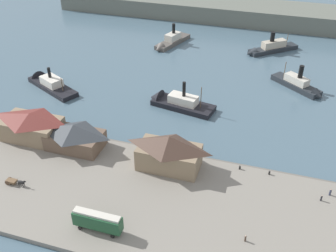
# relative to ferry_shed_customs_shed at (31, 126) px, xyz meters

# --- Properties ---
(ground_plane) EXTENTS (320.00, 320.00, 0.00)m
(ground_plane) POSITION_rel_ferry_shed_customs_shed_xyz_m (36.06, 9.04, -5.07)
(ground_plane) COLOR #476070
(quay_promenade) EXTENTS (110.00, 36.00, 1.20)m
(quay_promenade) POSITION_rel_ferry_shed_customs_shed_xyz_m (36.06, -12.96, -4.47)
(quay_promenade) COLOR gray
(quay_promenade) RESTS_ON ground
(seawall_edge) EXTENTS (110.00, 0.80, 1.00)m
(seawall_edge) POSITION_rel_ferry_shed_customs_shed_xyz_m (36.06, 5.44, -4.57)
(seawall_edge) COLOR #666159
(seawall_edge) RESTS_ON ground
(ferry_shed_customs_shed) EXTENTS (15.96, 9.41, 7.63)m
(ferry_shed_customs_shed) POSITION_rel_ferry_shed_customs_shed_xyz_m (0.00, 0.00, 0.00)
(ferry_shed_customs_shed) COLOR #847056
(ferry_shed_customs_shed) RESTS_ON quay_promenade
(ferry_shed_west_terminal) EXTENTS (14.59, 9.00, 6.87)m
(ferry_shed_west_terminal) POSITION_rel_ferry_shed_customs_shed_xyz_m (13.12, -0.37, -0.38)
(ferry_shed_west_terminal) COLOR brown
(ferry_shed_west_terminal) RESTS_ON quay_promenade
(ferry_shed_east_terminal) EXTENTS (15.29, 8.50, 9.04)m
(ferry_shed_east_terminal) POSITION_rel_ferry_shed_customs_shed_xyz_m (39.02, -0.80, 0.72)
(ferry_shed_east_terminal) COLOR #847056
(ferry_shed_east_terminal) RESTS_ON quay_promenade
(street_tram) EXTENTS (10.32, 2.49, 4.55)m
(street_tram) POSITION_rel_ferry_shed_customs_shed_xyz_m (31.36, -24.48, -1.23)
(street_tram) COLOR #1E4C2D
(street_tram) RESTS_ON quay_promenade
(horse_cart) EXTENTS (5.42, 1.53, 1.87)m
(horse_cart) POSITION_rel_ferry_shed_customs_shed_xyz_m (6.93, -17.90, -2.94)
(horse_cart) COLOR brown
(horse_cart) RESTS_ON quay_promenade
(pedestrian_at_waters_edge) EXTENTS (0.38, 0.38, 1.53)m
(pedestrian_at_waters_edge) POSITION_rel_ferry_shed_customs_shed_xyz_m (74.75, -1.99, -3.17)
(pedestrian_at_waters_edge) COLOR #232328
(pedestrian_at_waters_edge) RESTS_ON quay_promenade
(pedestrian_near_west_shed) EXTENTS (0.44, 0.44, 1.77)m
(pedestrian_near_west_shed) POSITION_rel_ferry_shed_customs_shed_xyz_m (76.65, 0.47, -3.06)
(pedestrian_near_west_shed) COLOR #33384C
(pedestrian_near_west_shed) RESTS_ON quay_promenade
(pedestrian_walking_west) EXTENTS (0.38, 0.38, 1.54)m
(pedestrian_walking_west) POSITION_rel_ferry_shed_customs_shed_xyz_m (60.34, -18.40, -3.17)
(pedestrian_walking_west) COLOR #4C3D33
(pedestrian_walking_west) RESTS_ON quay_promenade
(mooring_post_center_east) EXTENTS (0.44, 0.44, 0.90)m
(mooring_post_center_east) POSITION_rel_ferry_shed_customs_shed_xyz_m (62.93, 3.64, -3.42)
(mooring_post_center_east) COLOR black
(mooring_post_center_east) RESTS_ON quay_promenade
(mooring_post_east) EXTENTS (0.44, 0.44, 0.90)m
(mooring_post_east) POSITION_rel_ferry_shed_customs_shed_xyz_m (55.85, 3.48, -3.42)
(mooring_post_east) COLOR black
(mooring_post_east) RESTS_ON quay_promenade
(ferry_moored_east) EXTENTS (18.54, 15.80, 9.68)m
(ferry_moored_east) POSITION_rel_ferry_shed_customs_shed_xyz_m (68.52, 52.91, -3.48)
(ferry_moored_east) COLOR #23282D
(ferry_moored_east) RESTS_ON ground
(ferry_mid_harbor) EXTENTS (20.47, 18.48, 9.59)m
(ferry_mid_harbor) POSITION_rel_ferry_shed_customs_shed_xyz_m (55.33, 82.40, -3.39)
(ferry_mid_harbor) COLOR #23282D
(ferry_mid_harbor) RESTS_ON ground
(ferry_outer_harbor) EXTENTS (11.12, 22.08, 9.97)m
(ferry_outer_harbor) POSITION_rel_ferry_shed_customs_shed_xyz_m (14.89, 77.31, -3.54)
(ferry_outer_harbor) COLOR #514C47
(ferry_outer_harbor) RESTS_ON ground
(ferry_departing_north) EXTENTS (23.76, 15.67, 9.55)m
(ferry_departing_north) POSITION_rel_ferry_shed_customs_shed_xyz_m (-14.15, 29.56, -3.76)
(ferry_departing_north) COLOR black
(ferry_departing_north) RESTS_ON ground
(ferry_approaching_east) EXTENTS (22.22, 10.29, 11.26)m
(ferry_approaching_east) POSITION_rel_ferry_shed_customs_shed_xyz_m (31.24, 30.04, -3.73)
(ferry_approaching_east) COLOR black
(ferry_approaching_east) RESTS_ON ground
(far_headland) EXTENTS (180.00, 24.00, 8.00)m
(far_headland) POSITION_rel_ferry_shed_customs_shed_xyz_m (36.06, 119.04, -1.07)
(far_headland) COLOR #60665B
(far_headland) RESTS_ON ground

